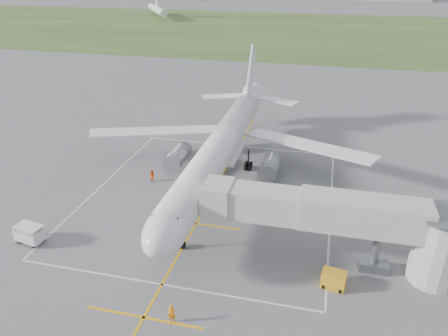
% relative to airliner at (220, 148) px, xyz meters
% --- Properties ---
extents(ground, '(700.00, 700.00, 0.00)m').
position_rel_airliner_xyz_m(ground, '(0.00, -0.75, -4.39)').
color(ground, '#565658').
rests_on(ground, ground).
extents(grass_strip, '(700.00, 120.00, 0.02)m').
position_rel_airliner_xyz_m(grass_strip, '(0.00, 129.25, -4.38)').
color(grass_strip, '#2F4D21').
rests_on(grass_strip, ground).
extents(apron_markings, '(28.20, 60.00, 0.01)m').
position_rel_airliner_xyz_m(apron_markings, '(0.00, -6.57, -4.38)').
color(apron_markings, '#E39F0D').
rests_on(apron_markings, ground).
extents(airliner, '(38.93, 46.75, 13.52)m').
position_rel_airliner_xyz_m(airliner, '(0.00, 0.00, 0.00)').
color(airliner, silver).
rests_on(airliner, ground).
extents(jet_bridge, '(23.40, 5.00, 7.20)m').
position_rel_airliner_xyz_m(jet_bridge, '(15.72, -14.25, 0.35)').
color(jet_bridge, '#9F9D90').
rests_on(jet_bridge, ground).
extents(gpu_unit, '(2.24, 1.74, 1.53)m').
position_rel_airliner_xyz_m(gpu_unit, '(14.52, -17.44, -3.64)').
color(gpu_unit, orange).
rests_on(gpu_unit, ground).
extents(baggage_cart, '(2.96, 2.06, 1.90)m').
position_rel_airliner_xyz_m(baggage_cart, '(-15.03, -17.98, -3.42)').
color(baggage_cart, silver).
rests_on(baggage_cart, ground).
extents(ramp_worker_nose, '(0.72, 0.59, 1.68)m').
position_rel_airliner_xyz_m(ramp_worker_nose, '(2.38, -24.66, -3.55)').
color(ramp_worker_nose, orange).
rests_on(ramp_worker_nose, ground).
extents(ramp_worker_wing, '(0.94, 0.87, 1.56)m').
position_rel_airliner_xyz_m(ramp_worker_wing, '(-8.31, -2.54, -3.61)').
color(ramp_worker_wing, '#F24D07').
rests_on(ramp_worker_wing, ground).
extents(distant_aircraft, '(185.13, 65.19, 8.85)m').
position_rel_airliner_xyz_m(distant_aircraft, '(11.91, 173.24, -0.80)').
color(distant_aircraft, silver).
rests_on(distant_aircraft, ground).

